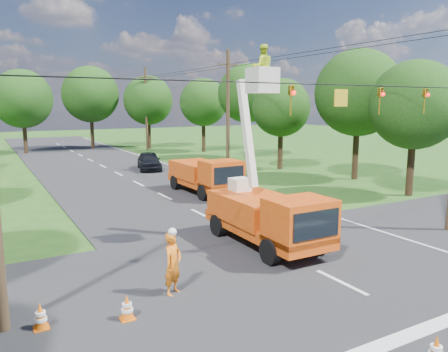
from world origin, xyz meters
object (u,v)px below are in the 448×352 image
tree_far_c (148,100)px  traffic_cone_4 (127,307)px  traffic_cone_7 (210,180)px  tree_right_b (358,93)px  traffic_cone_0 (436,351)px  tree_far_a (22,99)px  tree_right_c (281,108)px  traffic_cone_3 (253,200)px  pole_right_mid (228,110)px  ground_worker (173,264)px  tree_right_d (247,94)px  traffic_cone_2 (260,211)px  pole_right_far (146,108)px  second_truck (206,175)px  traffic_cone_5 (40,317)px  tree_right_e (203,102)px  bucket_truck (267,205)px  distant_car (149,161)px  tree_right_a (415,105)px  tree_far_b (90,94)px

tree_far_c → traffic_cone_4: bearing=-110.6°
traffic_cone_7 → tree_right_b: (10.82, -3.02, 6.08)m
traffic_cone_0 → tree_far_a: (-3.59, 49.28, 5.83)m
traffic_cone_4 → tree_right_c: size_ratio=0.09×
traffic_cone_3 → pole_right_mid: pole_right_mid is taller
ground_worker → tree_right_d: tree_right_d is taller
traffic_cone_4 → traffic_cone_7: (10.81, 16.01, 0.00)m
traffic_cone_2 → traffic_cone_3: (1.15, 2.35, 0.00)m
pole_right_mid → tree_right_b: bearing=-50.9°
traffic_cone_7 → pole_right_far: 25.79m
tree_right_b → tree_right_c: bearing=104.4°
second_truck → traffic_cone_3: (0.81, -4.29, -0.85)m
traffic_cone_5 → tree_right_e: 42.28m
ground_worker → tree_right_e: size_ratio=0.22×
bucket_truck → distant_car: size_ratio=1.73×
bucket_truck → tree_far_a: tree_far_a is taller
traffic_cone_5 → tree_right_b: tree_right_b is taller
ground_worker → distant_car: (7.98, 24.26, -0.18)m
bucket_truck → second_truck: bearing=76.7°
tree_right_a → tree_right_c: (-0.30, 13.00, -0.25)m
distant_car → pole_right_mid: pole_right_mid is taller
bucket_truck → tree_right_e: 35.74m
pole_right_far → tree_right_d: (6.30, -13.00, 1.57)m
tree_far_a → traffic_cone_2: bearing=-78.8°
traffic_cone_3 → tree_right_b: tree_right_b is taller
tree_right_b → traffic_cone_7: bearing=164.4°
tree_right_c → tree_right_d: bearing=78.7°
traffic_cone_0 → tree_right_a: 20.00m
traffic_cone_0 → traffic_cone_4: bearing=134.6°
traffic_cone_7 → tree_far_a: 30.02m
second_truck → traffic_cone_4: 16.49m
traffic_cone_3 → tree_right_c: size_ratio=0.09×
tree_far_a → tree_right_c: bearing=-52.8°
second_truck → tree_right_e: (11.16, 22.37, 4.60)m
traffic_cone_3 → tree_far_a: (-8.45, 34.66, 5.83)m
distant_car → traffic_cone_3: 15.84m
traffic_cone_5 → tree_right_d: size_ratio=0.07×
tree_right_a → tree_right_c: 13.01m
tree_right_a → tree_right_d: bearing=86.5°
tree_right_a → tree_right_b: size_ratio=0.86×
traffic_cone_5 → pole_right_mid: pole_right_mid is taller
tree_right_a → tree_far_c: 36.22m
traffic_cone_2 → traffic_cone_5: bearing=-149.8°
traffic_cone_3 → pole_right_far: 32.41m
bucket_truck → tree_right_e: size_ratio=0.92×
traffic_cone_4 → traffic_cone_5: (-2.05, 0.59, 0.00)m
traffic_cone_5 → tree_far_a: (3.67, 43.40, 5.83)m
traffic_cone_3 → pole_right_far: pole_right_far is taller
traffic_cone_0 → tree_far_b: tree_far_b is taller
traffic_cone_2 → tree_right_d: size_ratio=0.07×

